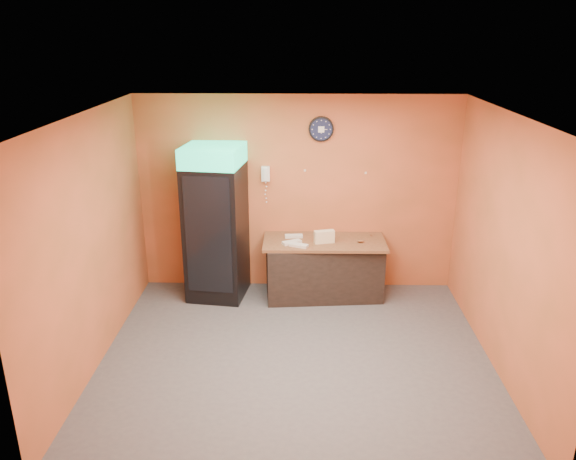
{
  "coord_description": "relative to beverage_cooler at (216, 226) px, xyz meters",
  "views": [
    {
      "loc": [
        0.04,
        -5.67,
        3.62
      ],
      "look_at": [
        -0.11,
        0.6,
        1.36
      ],
      "focal_mm": 35.0,
      "sensor_mm": 36.0,
      "label": 1
    }
  ],
  "objects": [
    {
      "name": "wall_clock",
      "position": [
        1.43,
        0.37,
        1.27
      ],
      "size": [
        0.34,
        0.06,
        0.34
      ],
      "color": "black",
      "rests_on": "back_wall"
    },
    {
      "name": "prep_counter",
      "position": [
        1.5,
        0.04,
        -0.66
      ],
      "size": [
        1.66,
        0.85,
        0.8
      ],
      "primitive_type": "cube",
      "rotation": [
        0.0,
        0.0,
        0.09
      ],
      "color": "black",
      "rests_on": "floor"
    },
    {
      "name": "floor",
      "position": [
        1.12,
        -1.6,
        -1.06
      ],
      "size": [
        4.5,
        4.5,
        0.0
      ],
      "primitive_type": "plane",
      "color": "#47474C",
      "rests_on": "ground"
    },
    {
      "name": "butcher_paper",
      "position": [
        1.5,
        0.04,
        -0.24
      ],
      "size": [
        1.7,
        0.81,
        0.04
      ],
      "primitive_type": "cube",
      "rotation": [
        0.0,
        0.0,
        0.01
      ],
      "color": "brown",
      "rests_on": "prep_counter"
    },
    {
      "name": "wrapped_sandwich_mid",
      "position": [
        1.14,
        -0.21,
        -0.2
      ],
      "size": [
        0.27,
        0.19,
        0.04
      ],
      "primitive_type": "cube",
      "rotation": [
        0.0,
        0.0,
        -0.39
      ],
      "color": "silver",
      "rests_on": "butcher_paper"
    },
    {
      "name": "sub_roll_stack",
      "position": [
        1.49,
        -0.06,
        -0.13
      ],
      "size": [
        0.29,
        0.16,
        0.17
      ],
      "rotation": [
        0.0,
        0.0,
        0.25
      ],
      "color": "beige",
      "rests_on": "butcher_paper"
    },
    {
      "name": "wrapped_sandwich_left",
      "position": [
        1.05,
        -0.1,
        -0.2
      ],
      "size": [
        0.28,
        0.22,
        0.04
      ],
      "primitive_type": "cube",
      "rotation": [
        0.0,
        0.0,
        0.49
      ],
      "color": "silver",
      "rests_on": "butcher_paper"
    },
    {
      "name": "wall_phone",
      "position": [
        0.67,
        0.35,
        0.65
      ],
      "size": [
        0.11,
        0.1,
        0.21
      ],
      "color": "white",
      "rests_on": "back_wall"
    },
    {
      "name": "wrapped_sandwich_right",
      "position": [
        1.07,
        0.15,
        -0.2
      ],
      "size": [
        0.26,
        0.12,
        0.04
      ],
      "primitive_type": "cube",
      "rotation": [
        0.0,
        0.0,
        0.1
      ],
      "color": "silver",
      "rests_on": "butcher_paper"
    },
    {
      "name": "right_wall",
      "position": [
        3.37,
        -1.6,
        0.34
      ],
      "size": [
        0.02,
        4.0,
        2.8
      ],
      "primitive_type": "cube",
      "color": "#DB663D",
      "rests_on": "floor"
    },
    {
      "name": "kitchen_tool",
      "position": [
        1.62,
        0.01,
        -0.18
      ],
      "size": [
        0.06,
        0.06,
        0.06
      ],
      "primitive_type": "cylinder",
      "color": "silver",
      "rests_on": "butcher_paper"
    },
    {
      "name": "beverage_cooler",
      "position": [
        0.0,
        0.0,
        0.0
      ],
      "size": [
        0.85,
        0.86,
        2.17
      ],
      "rotation": [
        0.0,
        0.0,
        -0.13
      ],
      "color": "black",
      "rests_on": "floor"
    },
    {
      "name": "left_wall",
      "position": [
        -1.13,
        -1.6,
        0.34
      ],
      "size": [
        0.02,
        4.0,
        2.8
      ],
      "primitive_type": "cube",
      "color": "#DB663D",
      "rests_on": "floor"
    },
    {
      "name": "ceiling",
      "position": [
        1.12,
        -1.6,
        1.74
      ],
      "size": [
        4.5,
        4.0,
        0.02
      ],
      "primitive_type": "cube",
      "color": "white",
      "rests_on": "back_wall"
    },
    {
      "name": "back_wall",
      "position": [
        1.12,
        0.4,
        0.34
      ],
      "size": [
        4.5,
        0.02,
        2.8
      ],
      "primitive_type": "cube",
      "color": "#DB663D",
      "rests_on": "floor"
    }
  ]
}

